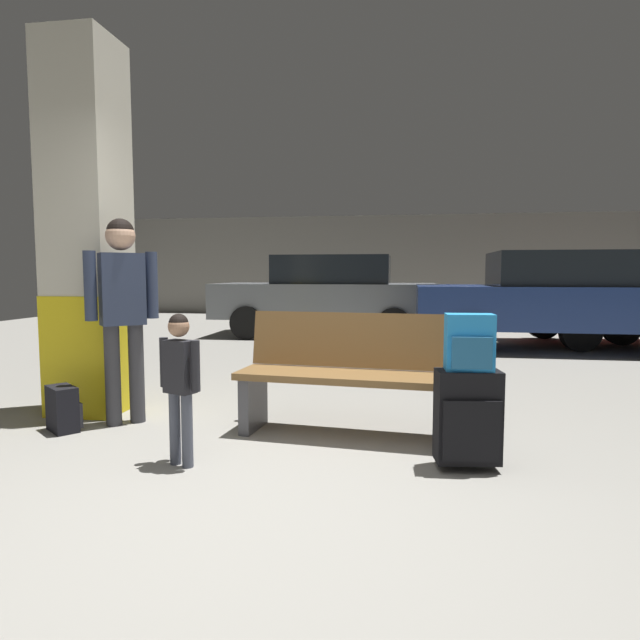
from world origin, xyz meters
The scene contains 12 objects.
ground_plane centered at (0.00, 4.00, -0.05)m, with size 18.00×18.00×0.10m, color gray.
garage_back_wall centered at (0.00, 12.86, 1.40)m, with size 18.00×0.12×2.80m, color slate.
structural_pillar centered at (-1.82, 1.71, 1.54)m, with size 0.57×0.57×3.11m.
bench centered at (0.42, 1.39, 0.44)m, with size 1.65×0.69×0.89m.
suitcase centered at (1.21, 0.78, 0.32)m, with size 0.40×0.27×0.60m.
backpack_bright centered at (1.21, 0.78, 0.77)m, with size 0.29×0.20×0.34m.
child centered at (-0.53, 0.57, 0.58)m, with size 0.30×0.23×0.94m.
adult centered at (-1.34, 1.39, 0.99)m, with size 0.44×0.39×1.60m.
backpack_dark_floor centered at (-1.70, 1.13, 0.17)m, with size 0.32×0.31×0.34m.
parked_car_near centered at (3.13, 6.21, 0.81)m, with size 4.11×1.82×1.51m.
parked_car_side centered at (4.67, 7.04, 0.81)m, with size 4.24×2.09×1.51m.
parked_car_far centered at (-0.59, 7.56, 0.81)m, with size 4.10×1.80×1.51m.
Camera 1 is at (0.81, -2.50, 1.19)m, focal length 30.22 mm.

